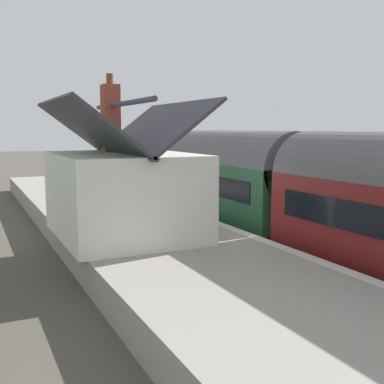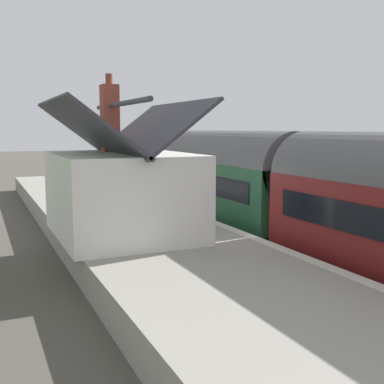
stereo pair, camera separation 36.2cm
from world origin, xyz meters
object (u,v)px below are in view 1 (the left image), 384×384
object	(u,v)px
planter_bench_left	(133,194)
planter_edge_far	(118,187)
bench_by_lamp	(108,189)
planter_edge_near	(99,181)
planter_under_sign	(86,177)
bench_mid_platform	(84,180)
planter_by_door	(61,175)
train	(298,192)
bench_platform_end	(76,177)
station_building	(123,190)

from	to	relation	value
planter_bench_left	planter_edge_far	xyz separation A→B (m)	(2.78, -0.11, 0.04)
bench_by_lamp	planter_edge_far	size ratio (longest dim) A/B	1.70
planter_bench_left	planter_edge_near	world-z (taller)	planter_edge_near
planter_bench_left	planter_under_sign	bearing A→B (deg)	0.86
bench_by_lamp	planter_bench_left	world-z (taller)	bench_by_lamp
bench_mid_platform	planter_bench_left	bearing A→B (deg)	-171.55
planter_edge_far	planter_edge_near	distance (m)	2.66
bench_by_lamp	planter_by_door	distance (m)	9.10
bench_by_lamp	planter_bench_left	size ratio (longest dim) A/B	1.97
train	bench_platform_end	world-z (taller)	train
bench_mid_platform	planter_under_sign	world-z (taller)	bench_mid_platform
bench_platform_end	bench_by_lamp	world-z (taller)	same
bench_mid_platform	planter_edge_near	world-z (taller)	planter_edge_near
bench_mid_platform	bench_by_lamp	distance (m)	4.58
bench_platform_end	bench_by_lamp	xyz separation A→B (m)	(-6.51, -0.21, 0.00)
bench_mid_platform	planter_edge_far	xyz separation A→B (m)	(-3.43, -1.03, -0.03)
bench_by_lamp	planter_by_door	world-z (taller)	bench_by_lamp
bench_platform_end	planter_under_sign	xyz separation A→B (m)	(0.92, -0.80, -0.08)
planter_under_sign	planter_by_door	bearing A→B (deg)	37.53
station_building	planter_by_door	world-z (taller)	station_building
bench_by_lamp	planter_edge_far	world-z (taller)	bench_by_lamp
bench_platform_end	planter_by_door	xyz separation A→B (m)	(2.56, 0.46, -0.07)
station_building	bench_platform_end	world-z (taller)	station_building
station_building	planter_by_door	distance (m)	17.27
planter_by_door	planter_under_sign	xyz separation A→B (m)	(-1.64, -1.26, -0.01)
bench_platform_end	planter_edge_near	bearing A→B (deg)	-164.90
train	planter_edge_near	world-z (taller)	train
bench_platform_end	planter_under_sign	distance (m)	1.22
planter_edge_near	bench_mid_platform	bearing A→B (deg)	42.44
station_building	planter_edge_far	xyz separation A→B (m)	(9.28, -2.56, -1.04)
planter_edge_near	planter_by_door	distance (m)	5.42
train	planter_by_door	bearing A→B (deg)	13.93
train	planter_edge_far	size ratio (longest dim) A/B	25.47
station_building	planter_edge_far	bearing A→B (deg)	-15.44
bench_platform_end	planter_by_door	distance (m)	2.60
planter_edge_near	bench_platform_end	bearing A→B (deg)	15.10
bench_mid_platform	planter_edge_near	xyz separation A→B (m)	(-0.79, -0.72, 0.01)
planter_under_sign	bench_mid_platform	bearing A→B (deg)	164.59
bench_mid_platform	planter_under_sign	bearing A→B (deg)	-15.41
station_building	planter_edge_far	size ratio (longest dim) A/B	7.01
train	planter_bench_left	world-z (taller)	train
planter_bench_left	train	bearing A→B (deg)	-158.05
planter_edge_far	planter_under_sign	bearing A→B (deg)	2.21
train	planter_by_door	distance (m)	19.45
train	bench_by_lamp	bearing A→B (deg)	22.29
planter_edge_far	planter_by_door	size ratio (longest dim) A/B	1.03
bench_mid_platform	planter_under_sign	xyz separation A→B (m)	(2.86, -0.79, -0.08)
bench_mid_platform	train	bearing A→B (deg)	-163.68
station_building	planter_under_sign	bearing A→B (deg)	-8.47
planter_bench_left	planter_edge_near	distance (m)	5.43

